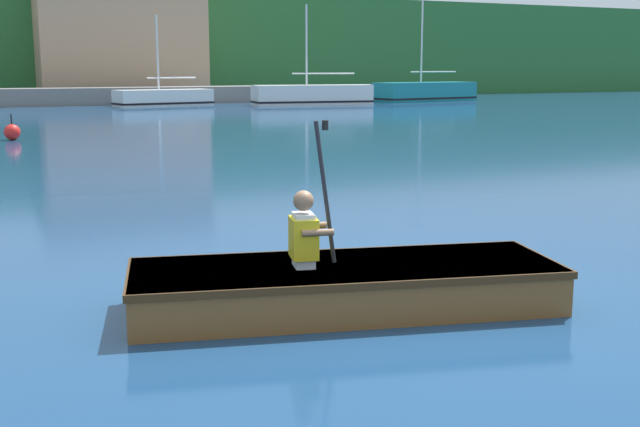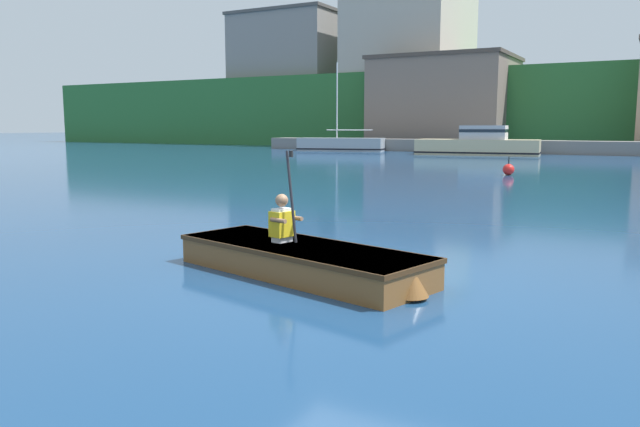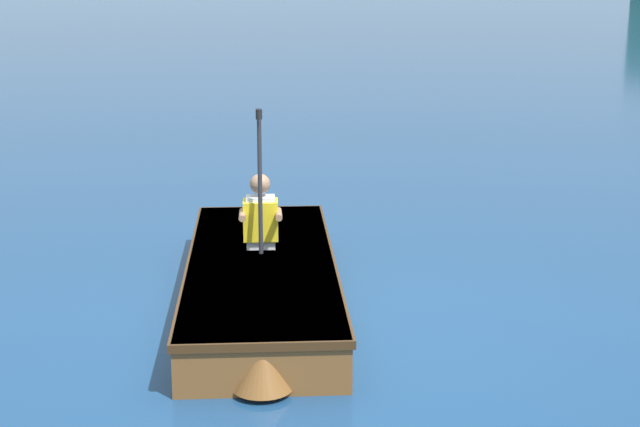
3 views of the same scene
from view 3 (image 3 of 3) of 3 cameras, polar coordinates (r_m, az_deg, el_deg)
The scene contains 3 objects.
ground_plane at distance 7.50m, azimuth -0.61°, elevation -6.86°, with size 300.00×300.00×0.00m, color navy.
rowboat_foreground at distance 7.95m, azimuth -3.42°, elevation -3.94°, with size 3.77×2.03×0.38m.
person_paddler at distance 8.20m, azimuth -3.48°, elevation -0.08°, with size 0.41×0.41×1.20m.
Camera 3 is at (6.68, -2.03, 2.74)m, focal length 55.00 mm.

